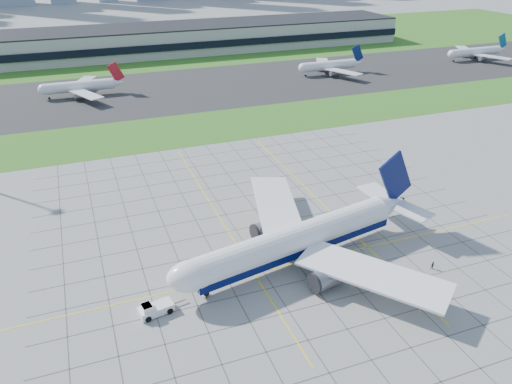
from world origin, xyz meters
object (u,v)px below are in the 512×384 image
airliner (297,240)px  distant_jet_2 (330,65)px  distant_jet_3 (476,52)px  pushback_tug (154,309)px  crew_near (207,294)px  crew_far (433,266)px  distant_jet_1 (81,86)px

airliner → distant_jet_2: 170.66m
distant_jet_2 → distant_jet_3: (95.55, 0.37, 0.00)m
pushback_tug → crew_near: (10.54, 1.14, -0.21)m
airliner → crew_far: 29.68m
airliner → pushback_tug: 33.29m
airliner → pushback_tug: size_ratio=6.61×
airliner → crew_far: (26.25, -13.05, -4.62)m
crew_near → crew_far: bearing=-81.3°
airliner → distant_jet_1: (-36.19, 150.46, -1.04)m
crew_near → distant_jet_3: 254.85m
crew_near → distant_jet_1: distant_jet_1 is taller
pushback_tug → crew_near: 10.60m
crew_far → distant_jet_1: size_ratio=0.04×
distant_jet_3 → airliner: bearing=-141.1°
airliner → crew_near: size_ratio=32.81×
pushback_tug → crew_far: 59.09m
distant_jet_1 → distant_jet_2: bearing=-1.7°
distant_jet_2 → pushback_tug: bearing=-128.0°
crew_near → distant_jet_3: bearing=-35.1°
pushback_tug → distant_jet_3: 264.03m
pushback_tug → distant_jet_1: size_ratio=0.23×
crew_near → crew_far: size_ratio=1.08×
crew_far → distant_jet_1: (-62.45, 163.52, 3.59)m
distant_jet_3 → pushback_tug: bearing=-144.5°
distant_jet_3 → crew_far: bearing=-134.3°
crew_far → distant_jet_3: 223.85m
crew_near → crew_far: crew_near is taller
crew_near → crew_far: (48.14, -8.06, -0.07)m
distant_jet_2 → distant_jet_1: bearing=178.3°
pushback_tug → distant_jet_2: distant_jet_2 is taller
airliner → crew_near: 22.91m
pushback_tug → crew_near: pushback_tug is taller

